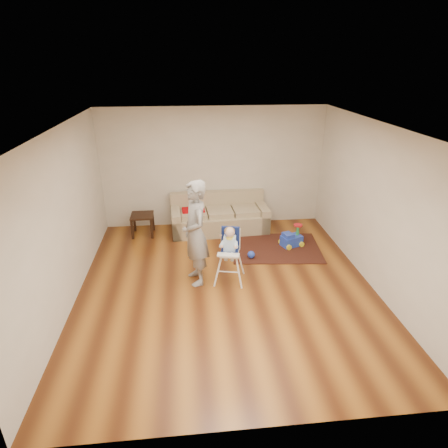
{
  "coord_description": "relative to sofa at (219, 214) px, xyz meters",
  "views": [
    {
      "loc": [
        -0.6,
        -5.46,
        3.62
      ],
      "look_at": [
        0.0,
        0.4,
        1.0
      ],
      "focal_mm": 30.0,
      "sensor_mm": 36.0,
      "label": 1
    }
  ],
  "objects": [
    {
      "name": "sofa",
      "position": [
        0.0,
        0.0,
        0.0
      ],
      "size": [
        2.2,
        1.0,
        0.83
      ],
      "rotation": [
        0.0,
        0.0,
        0.06
      ],
      "color": "gray",
      "rests_on": "ground"
    },
    {
      "name": "side_table",
      "position": [
        -1.71,
        -0.04,
        -0.18
      ],
      "size": [
        0.48,
        0.48,
        0.48
      ],
      "primitive_type": null,
      "color": "black",
      "rests_on": "ground"
    },
    {
      "name": "ground",
      "position": [
        -0.09,
        -2.3,
        -0.42
      ],
      "size": [
        5.5,
        5.5,
        0.0
      ],
      "primitive_type": "plane",
      "color": "#4C240F",
      "rests_on": "ground"
    },
    {
      "name": "high_chair",
      "position": [
        -0.02,
        -2.11,
        0.08
      ],
      "size": [
        0.57,
        0.57,
        1.04
      ],
      "rotation": [
        0.0,
        0.0,
        -0.22
      ],
      "color": "white",
      "rests_on": "ground"
    },
    {
      "name": "adult",
      "position": [
        -0.59,
        -2.07,
        0.51
      ],
      "size": [
        0.59,
        0.76,
        1.84
      ],
      "primitive_type": "imported",
      "rotation": [
        0.0,
        0.0,
        -1.33
      ],
      "color": "gray",
      "rests_on": "ground"
    },
    {
      "name": "ride_on_toy",
      "position": [
        1.43,
        -0.93,
        -0.17
      ],
      "size": [
        0.49,
        0.42,
        0.46
      ],
      "primitive_type": null,
      "rotation": [
        0.0,
        0.0,
        0.36
      ],
      "color": "blue",
      "rests_on": "area_rug"
    },
    {
      "name": "area_rug",
      "position": [
        1.09,
        -1.0,
        -0.41
      ],
      "size": [
        1.92,
        1.51,
        0.01
      ],
      "primitive_type": "cube",
      "rotation": [
        0.0,
        0.0,
        -0.1
      ],
      "color": "black",
      "rests_on": "ground"
    },
    {
      "name": "room_envelope",
      "position": [
        -0.09,
        -1.77,
        1.46
      ],
      "size": [
        5.04,
        5.52,
        2.72
      ],
      "color": "beige",
      "rests_on": "ground"
    },
    {
      "name": "toy_ball",
      "position": [
        0.5,
        -1.38,
        -0.33
      ],
      "size": [
        0.15,
        0.15,
        0.15
      ],
      "primitive_type": "sphere",
      "color": "blue",
      "rests_on": "area_rug"
    }
  ]
}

